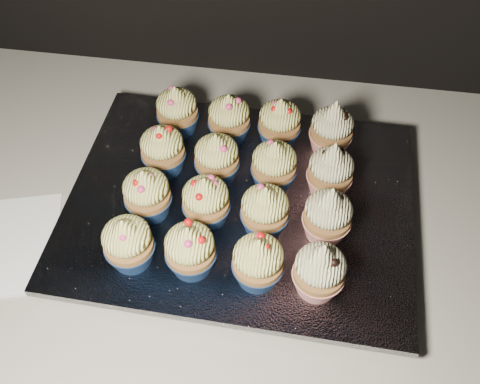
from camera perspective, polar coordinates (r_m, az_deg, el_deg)
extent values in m
cube|color=black|center=(1.19, -2.63, -14.77)|extent=(2.40, 0.60, 0.86)
cube|color=beige|center=(0.80, -3.79, -1.73)|extent=(2.44, 0.64, 0.04)
cube|color=black|center=(0.76, 0.00, -1.83)|extent=(0.44, 0.34, 0.02)
cube|color=silver|center=(0.75, 0.00, -1.05)|extent=(0.48, 0.38, 0.01)
cone|color=navy|center=(0.69, -11.53, -6.38)|extent=(0.06, 0.06, 0.03)
ellipsoid|color=#FFF980|center=(0.66, -12.05, -4.61)|extent=(0.06, 0.06, 0.04)
cone|color=#FFF980|center=(0.64, -12.39, -3.46)|extent=(0.03, 0.03, 0.02)
cone|color=navy|center=(0.67, -5.19, -7.19)|extent=(0.06, 0.06, 0.03)
ellipsoid|color=#FFF980|center=(0.64, -5.43, -5.42)|extent=(0.06, 0.06, 0.04)
cone|color=#FFF980|center=(0.62, -5.59, -4.27)|extent=(0.03, 0.03, 0.02)
cone|color=navy|center=(0.66, 1.88, -8.45)|extent=(0.06, 0.06, 0.03)
ellipsoid|color=#FFF980|center=(0.63, 1.97, -6.72)|extent=(0.06, 0.06, 0.04)
cone|color=#FFF980|center=(0.61, 2.03, -5.58)|extent=(0.03, 0.03, 0.02)
cone|color=red|center=(0.66, 8.22, -9.35)|extent=(0.06, 0.06, 0.03)
ellipsoid|color=#F4EAAB|center=(0.63, 8.61, -7.66)|extent=(0.06, 0.06, 0.04)
cone|color=#F4EAAB|center=(0.61, 8.92, -6.30)|extent=(0.03, 0.03, 0.03)
cone|color=navy|center=(0.73, -9.63, -1.34)|extent=(0.06, 0.06, 0.03)
ellipsoid|color=#FFF980|center=(0.70, -10.04, 0.55)|extent=(0.06, 0.06, 0.04)
cone|color=#FFF980|center=(0.68, -10.30, 1.76)|extent=(0.03, 0.03, 0.02)
cone|color=navy|center=(0.71, -3.56, -2.14)|extent=(0.06, 0.06, 0.03)
ellipsoid|color=#FFF980|center=(0.68, -3.72, -0.25)|extent=(0.06, 0.06, 0.04)
cone|color=#FFF980|center=(0.66, -3.82, 0.98)|extent=(0.03, 0.03, 0.02)
cone|color=navy|center=(0.70, 2.59, -3.10)|extent=(0.06, 0.06, 0.03)
ellipsoid|color=#FFF980|center=(0.67, 2.70, -1.22)|extent=(0.06, 0.06, 0.04)
cone|color=#FFF980|center=(0.65, 2.78, 0.00)|extent=(0.03, 0.03, 0.02)
cone|color=red|center=(0.71, 9.07, -3.66)|extent=(0.06, 0.06, 0.03)
ellipsoid|color=#F4EAAB|center=(0.68, 9.47, -1.82)|extent=(0.06, 0.06, 0.04)
cone|color=#F4EAAB|center=(0.65, 9.79, -0.35)|extent=(0.03, 0.03, 0.03)
cone|color=navy|center=(0.78, -8.05, 3.31)|extent=(0.06, 0.06, 0.03)
ellipsoid|color=#FFF980|center=(0.75, -8.37, 5.25)|extent=(0.06, 0.06, 0.04)
cone|color=#FFF980|center=(0.73, -8.57, 6.50)|extent=(0.03, 0.03, 0.02)
cone|color=navy|center=(0.76, -2.43, 2.44)|extent=(0.06, 0.06, 0.03)
ellipsoid|color=#FFF980|center=(0.73, -2.53, 4.39)|extent=(0.06, 0.06, 0.04)
cone|color=#FFF980|center=(0.71, -2.60, 5.65)|extent=(0.03, 0.03, 0.02)
cone|color=navy|center=(0.75, 3.56, 1.67)|extent=(0.06, 0.06, 0.03)
ellipsoid|color=#FFF980|center=(0.72, 3.70, 3.61)|extent=(0.06, 0.06, 0.04)
cone|color=#FFF980|center=(0.70, 3.80, 4.87)|extent=(0.03, 0.03, 0.02)
cone|color=red|center=(0.75, 9.37, 0.98)|extent=(0.06, 0.06, 0.03)
ellipsoid|color=#F4EAAB|center=(0.72, 9.76, 2.89)|extent=(0.06, 0.06, 0.04)
cone|color=#F4EAAB|center=(0.70, 10.06, 4.40)|extent=(0.03, 0.03, 0.03)
cone|color=navy|center=(0.83, -6.56, 7.42)|extent=(0.06, 0.06, 0.03)
ellipsoid|color=#FFF980|center=(0.80, -6.81, 9.36)|extent=(0.06, 0.06, 0.04)
cone|color=#FFF980|center=(0.79, -6.97, 10.60)|extent=(0.03, 0.03, 0.02)
cone|color=navy|center=(0.81, -1.15, 6.64)|extent=(0.06, 0.06, 0.03)
ellipsoid|color=#FFF980|center=(0.79, -1.19, 8.61)|extent=(0.06, 0.06, 0.04)
cone|color=#FFF980|center=(0.77, -1.22, 9.86)|extent=(0.03, 0.03, 0.02)
cone|color=navy|center=(0.81, 4.14, 6.16)|extent=(0.06, 0.06, 0.03)
ellipsoid|color=#FFF980|center=(0.78, 4.30, 8.12)|extent=(0.06, 0.06, 0.04)
cone|color=#FFF980|center=(0.76, 4.40, 9.37)|extent=(0.03, 0.03, 0.02)
cone|color=red|center=(0.81, 9.51, 5.35)|extent=(0.06, 0.06, 0.03)
ellipsoid|color=#F4EAAB|center=(0.78, 9.87, 7.28)|extent=(0.06, 0.06, 0.04)
cone|color=#F4EAAB|center=(0.76, 10.16, 8.79)|extent=(0.03, 0.03, 0.03)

